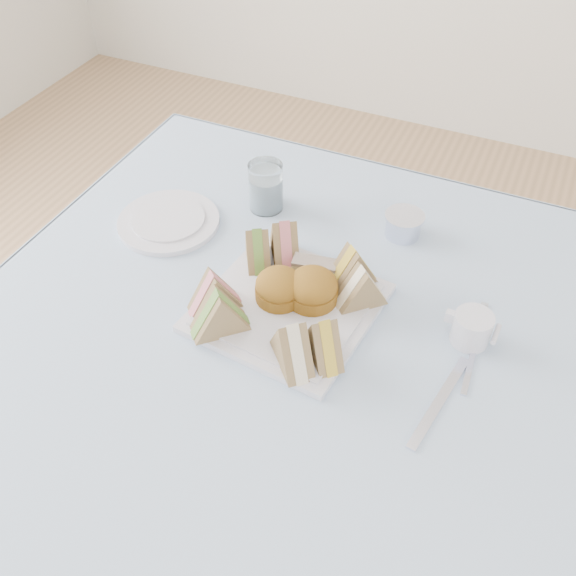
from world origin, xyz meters
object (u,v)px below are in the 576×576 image
at_px(serving_plate, 288,307).
at_px(creamer_jug, 472,328).
at_px(table, 284,456).
at_px(water_glass, 266,187).

xyz_separation_m(serving_plate, creamer_jug, (0.28, 0.06, 0.02)).
height_order(table, creamer_jug, creamer_jug).
height_order(table, water_glass, water_glass).
bearing_deg(serving_plate, table, -71.15).
relative_size(serving_plate, creamer_jug, 4.41).
relative_size(table, water_glass, 9.45).
distance_m(serving_plate, creamer_jug, 0.29).
bearing_deg(creamer_jug, serving_plate, -166.64).
distance_m(table, serving_plate, 0.38).
bearing_deg(water_glass, table, -59.89).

